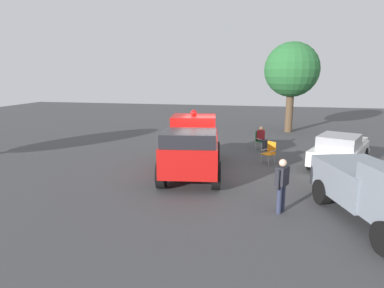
{
  "coord_description": "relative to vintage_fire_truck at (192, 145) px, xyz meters",
  "views": [
    {
      "loc": [
        2.09,
        -13.56,
        4.16
      ],
      "look_at": [
        -0.64,
        -0.51,
        1.3
      ],
      "focal_mm": 31.03,
      "sensor_mm": 36.0,
      "label": 1
    }
  ],
  "objects": [
    {
      "name": "ground_plane",
      "position": [
        0.67,
        0.28,
        -1.2
      ],
      "size": [
        60.0,
        60.0,
        0.0
      ],
      "primitive_type": "plane",
      "color": "#424244"
    },
    {
      "name": "vintage_fire_truck",
      "position": [
        0.0,
        0.0,
        0.0
      ],
      "size": [
        3.04,
        6.19,
        2.59
      ],
      "color": "black",
      "rests_on": "ground"
    },
    {
      "name": "classic_hot_rod",
      "position": [
        6.36,
        2.49,
        -0.45
      ],
      "size": [
        3.45,
        4.74,
        1.46
      ],
      "color": "black",
      "rests_on": "ground"
    },
    {
      "name": "parked_pickup",
      "position": [
        6.11,
        -3.78,
        -0.21
      ],
      "size": [
        3.14,
        5.12,
        1.9
      ],
      "color": "black",
      "rests_on": "ground"
    },
    {
      "name": "lawn_chair_near_truck",
      "position": [
        2.78,
        5.14,
        -0.61
      ],
      "size": [
        0.69,
        0.69,
        1.02
      ],
      "color": "#B7BABF",
      "rests_on": "ground"
    },
    {
      "name": "lawn_chair_spare",
      "position": [
        3.24,
        2.25,
        -0.61
      ],
      "size": [
        0.69,
        0.69,
        1.02
      ],
      "color": "#B7BABF",
      "rests_on": "ground"
    },
    {
      "name": "spectator_seated",
      "position": [
        2.87,
        5.05,
        -0.5
      ],
      "size": [
        0.64,
        0.64,
        1.29
      ],
      "color": "#383842",
      "rests_on": "ground"
    },
    {
      "name": "spectator_standing",
      "position": [
        3.46,
        -3.49,
        -0.23
      ],
      "size": [
        0.44,
        0.6,
        1.68
      ],
      "color": "#2D334C",
      "rests_on": "ground"
    },
    {
      "name": "oak_tree_right",
      "position": [
        4.73,
        11.23,
        3.16
      ],
      "size": [
        3.78,
        3.78,
        6.29
      ],
      "color": "brown",
      "rests_on": "ground"
    },
    {
      "name": "traffic_cone",
      "position": [
        5.43,
        0.35,
        -0.89
      ],
      "size": [
        0.4,
        0.4,
        0.64
      ],
      "color": "orange",
      "rests_on": "ground"
    }
  ]
}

